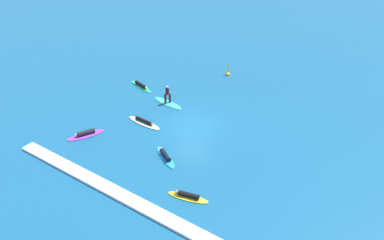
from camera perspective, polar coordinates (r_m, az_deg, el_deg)
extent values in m
plane|color=navy|center=(30.76, 0.00, -0.79)|extent=(120.00, 120.00, 0.00)
ellipsoid|color=yellow|center=(24.21, -0.59, -11.19)|extent=(2.66, 1.23, 0.09)
cylinder|color=black|center=(24.06, -0.48, -10.87)|extent=(1.37, 0.63, 0.31)
sphere|color=#A37556|center=(24.26, -2.24, -10.40)|extent=(0.28, 0.28, 0.23)
ellipsoid|color=#1E8CD1|center=(27.37, -3.90, -5.41)|extent=(2.74, 1.95, 0.09)
cylinder|color=black|center=(27.20, -3.87, -5.11)|extent=(1.30, 0.95, 0.34)
sphere|color=tan|center=(27.78, -4.48, -4.21)|extent=(0.31, 0.31, 0.23)
ellipsoid|color=purple|center=(30.62, -15.21, -2.13)|extent=(1.95, 2.91, 0.08)
cylinder|color=black|center=(30.51, -15.17, -1.77)|extent=(0.89, 1.34, 0.35)
sphere|color=tan|center=(30.38, -16.56, -2.12)|extent=(0.27, 0.27, 0.20)
ellipsoid|color=#23B266|center=(36.86, -7.42, 4.85)|extent=(3.22, 1.41, 0.08)
cylinder|color=black|center=(36.81, -7.48, 5.14)|extent=(1.55, 0.69, 0.30)
sphere|color=tan|center=(36.14, -6.71, 4.71)|extent=(0.28, 0.28, 0.22)
ellipsoid|color=white|center=(31.23, -6.99, -0.41)|extent=(3.21, 0.88, 0.10)
cylinder|color=black|center=(31.16, -7.08, -0.08)|extent=(1.57, 0.36, 0.28)
sphere|color=brown|center=(30.61, -5.86, -0.59)|extent=(0.25, 0.25, 0.24)
ellipsoid|color=#33C6CC|center=(33.84, -3.55, 2.48)|extent=(3.26, 1.19, 0.09)
cylinder|color=#381414|center=(33.58, -3.90, 3.10)|extent=(0.22, 0.22, 0.82)
cylinder|color=#381414|center=(33.66, -3.25, 3.20)|extent=(0.22, 0.22, 0.82)
cylinder|color=#381414|center=(33.29, -3.61, 4.21)|extent=(0.34, 0.34, 0.59)
sphere|color=beige|center=(33.11, -3.63, 4.82)|extent=(0.23, 0.23, 0.21)
sphere|color=yellow|center=(38.99, 5.20, 6.65)|extent=(0.41, 0.41, 0.41)
cylinder|color=yellow|center=(38.78, 5.24, 7.33)|extent=(0.11, 0.11, 1.22)
cube|color=white|center=(25.22, -11.92, -9.81)|extent=(16.36, 0.90, 0.18)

